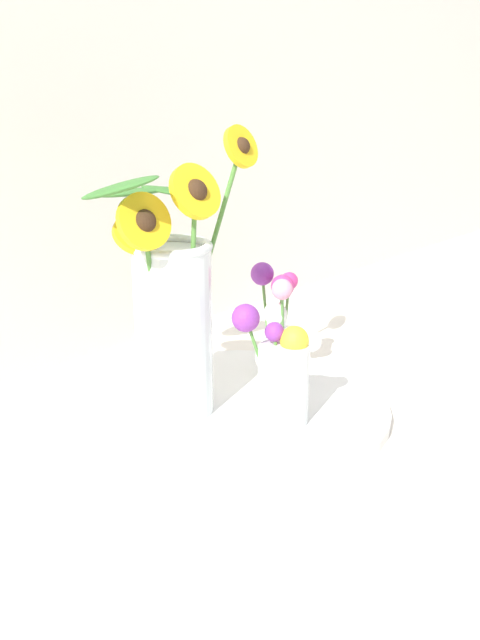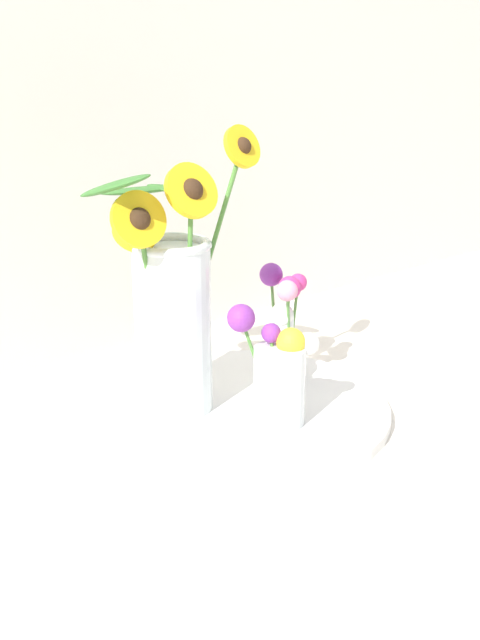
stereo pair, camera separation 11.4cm
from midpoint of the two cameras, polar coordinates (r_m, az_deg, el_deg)
name	(u,v)px [view 2 (the right image)]	position (r m, az deg, el deg)	size (l,w,h in m)	color
ground_plane	(291,427)	(1.16, 6.77, -8.20)	(6.00, 6.00, 0.00)	silver
serving_tray	(240,409)	(1.20, 2.75, -6.86)	(0.47, 0.47, 0.02)	white
mason_jar_sunflowers	(171,309)	(1.12, -2.38, 0.82)	(0.27, 0.21, 0.44)	silver
vase_small_center	(277,372)	(1.11, 5.81, -4.05)	(0.12, 0.09, 0.19)	white
vase_bulb_right	(283,332)	(1.26, 5.91, -0.96)	(0.09, 0.10, 0.19)	white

